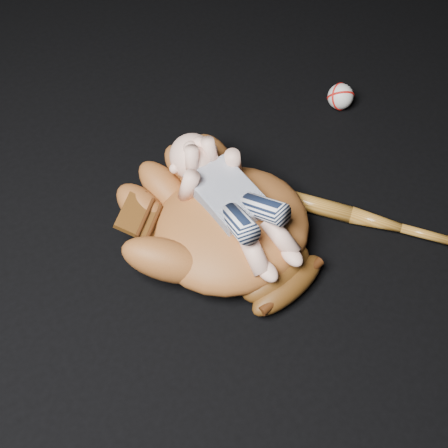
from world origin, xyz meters
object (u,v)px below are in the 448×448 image
object	(u,v)px
baseball_glove	(231,223)
baseball_bat	(361,217)
newborn_baby	(236,201)
baseball	(341,97)

from	to	relation	value
baseball_glove	baseball_bat	xyz separation A→B (m)	(0.28, -0.10, -0.06)
newborn_baby	baseball_bat	xyz separation A→B (m)	(0.26, -0.10, -0.11)
baseball_glove	newborn_baby	size ratio (longest dim) A/B	1.28
baseball_glove	baseball_bat	distance (m)	0.30
baseball_bat	baseball	world-z (taller)	baseball
baseball_glove	baseball	bearing A→B (deg)	13.76
baseball_glove	baseball_bat	bearing A→B (deg)	-32.09
newborn_baby	baseball	world-z (taller)	newborn_baby
newborn_baby	baseball_bat	size ratio (longest dim) A/B	0.91
newborn_baby	baseball	bearing A→B (deg)	21.92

